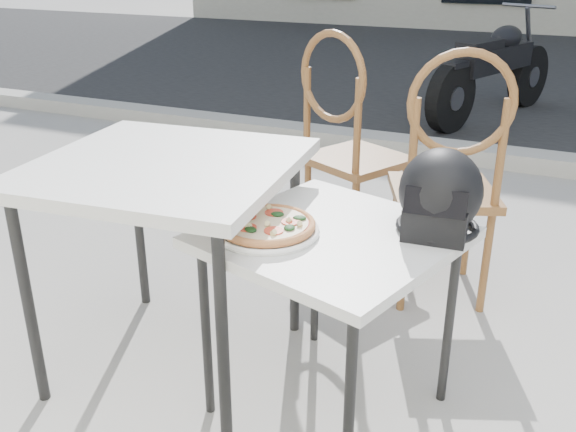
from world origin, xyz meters
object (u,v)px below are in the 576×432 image
at_px(cafe_chair_side, 346,135).
at_px(pizza, 267,224).
at_px(cafe_chair_main, 450,167).
at_px(plate, 267,231).
at_px(cafe_table_side, 166,181).
at_px(motorcycle, 494,71).
at_px(helmet, 440,196).
at_px(cafe_table_main, 332,250).

bearing_deg(cafe_chair_side, pizza, 124.74).
bearing_deg(cafe_chair_main, pizza, 47.11).
bearing_deg(cafe_chair_side, cafe_chair_main, 179.38).
height_order(plate, cafe_chair_side, cafe_chair_side).
height_order(cafe_chair_main, cafe_table_side, cafe_chair_main).
bearing_deg(motorcycle, helmet, -63.64).
relative_size(cafe_table_main, helmet, 3.03).
xyz_separation_m(helmet, cafe_chair_main, (-0.10, 0.75, -0.15)).
distance_m(plate, motorcycle, 4.55).
relative_size(plate, cafe_chair_side, 0.38).
bearing_deg(cafe_table_main, pizza, -152.76).
bearing_deg(helmet, pizza, -157.99).
distance_m(cafe_table_main, motorcycle, 4.45).
height_order(cafe_chair_side, motorcycle, cafe_chair_side).
distance_m(plate, cafe_chair_main, 1.06).
xyz_separation_m(plate, cafe_chair_main, (0.38, 0.98, -0.04)).
distance_m(pizza, cafe_chair_side, 1.29).
bearing_deg(cafe_chair_main, cafe_table_main, 55.72).
xyz_separation_m(pizza, motorcycle, (0.11, 4.54, -0.27)).
distance_m(cafe_chair_main, motorcycle, 3.57).
bearing_deg(cafe_table_main, motorcycle, 90.92).
height_order(pizza, helmet, helmet).
distance_m(cafe_chair_main, cafe_chair_side, 0.63).
xyz_separation_m(plate, helmet, (0.48, 0.24, 0.11)).
bearing_deg(cafe_table_main, plate, -152.70).
bearing_deg(helmet, plate, -157.96).
bearing_deg(cafe_table_main, cafe_chair_main, 77.62).
relative_size(plate, motorcycle, 0.23).
xyz_separation_m(cafe_table_main, plate, (-0.18, -0.09, 0.07)).
bearing_deg(cafe_chair_side, cafe_table_main, 133.78).
relative_size(pizza, cafe_chair_main, 0.32).
bearing_deg(plate, helmet, 26.29).
distance_m(pizza, motorcycle, 4.55).
height_order(helmet, cafe_chair_side, cafe_chair_side).
bearing_deg(motorcycle, cafe_chair_main, -64.25).
relative_size(cafe_table_main, plate, 1.99).
height_order(cafe_table_main, plate, plate).
height_order(plate, pizza, pizza).
height_order(pizza, cafe_chair_main, cafe_chair_main).
relative_size(plate, pizza, 1.20).
bearing_deg(cafe_chair_side, motorcycle, -68.57).
bearing_deg(cafe_table_side, motorcycle, 82.95).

